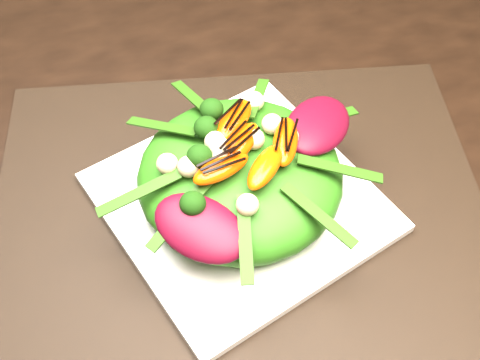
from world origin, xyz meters
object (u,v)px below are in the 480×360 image
object	(u,v)px
placemat	(240,206)
salad_bowl	(240,194)
plate_base	(240,202)
lettuce_mound	(240,176)
orange_segment	(234,127)
dining_table	(58,177)

from	to	relation	value
placemat	salad_bowl	world-z (taller)	salad_bowl
plate_base	salad_bowl	world-z (taller)	salad_bowl
plate_base	lettuce_mound	world-z (taller)	lettuce_mound
orange_segment	plate_base	bearing A→B (deg)	-93.58
salad_bowl	dining_table	bearing A→B (deg)	148.74
dining_table	placemat	distance (m)	0.20
orange_segment	placemat	bearing A→B (deg)	-93.58
salad_bowl	orange_segment	distance (m)	0.07
plate_base	orange_segment	distance (m)	0.09
dining_table	orange_segment	bearing A→B (deg)	-24.15
dining_table	lettuce_mound	world-z (taller)	dining_table
dining_table	placemat	size ratio (longest dim) A/B	3.28
lettuce_mound	orange_segment	size ratio (longest dim) A/B	3.52
plate_base	orange_segment	world-z (taller)	orange_segment
salad_bowl	plate_base	bearing A→B (deg)	90.00
plate_base	orange_segment	bearing A→B (deg)	86.42
placemat	orange_segment	distance (m)	0.09
placemat	plate_base	xyz separation A→B (m)	(0.00, 0.00, 0.01)
dining_table	lettuce_mound	size ratio (longest dim) A/B	8.23
lettuce_mound	orange_segment	bearing A→B (deg)	86.42
salad_bowl	lettuce_mound	world-z (taller)	lettuce_mound
salad_bowl	orange_segment	bearing A→B (deg)	86.42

